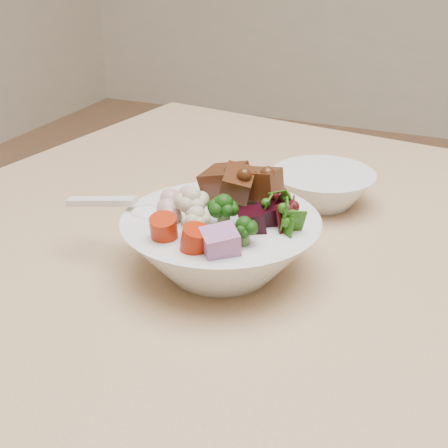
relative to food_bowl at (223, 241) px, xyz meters
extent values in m
cylinder|color=tan|center=(-0.33, 0.55, -0.44)|extent=(0.06, 0.06, 0.73)
sphere|color=black|center=(0.01, -0.02, 0.04)|extent=(0.04, 0.04, 0.04)
sphere|color=beige|center=(-0.03, -0.02, 0.04)|extent=(0.04, 0.04, 0.04)
cube|color=black|center=(0.05, 0.01, 0.04)|extent=(0.04, 0.04, 0.03)
cube|color=#A06096|center=(0.03, -0.07, 0.04)|extent=(0.05, 0.05, 0.04)
cylinder|color=#B11F04|center=(-0.04, -0.07, 0.04)|extent=(0.04, 0.04, 0.03)
sphere|color=tan|center=(-0.06, -0.01, 0.03)|extent=(0.02, 0.02, 0.02)
ellipsoid|color=white|center=(-0.09, -0.02, 0.03)|extent=(0.05, 0.04, 0.02)
cube|color=white|center=(-0.15, -0.02, 0.03)|extent=(0.09, 0.02, 0.02)
camera|label=1|loc=(0.25, -0.58, 0.33)|focal=50.00mm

